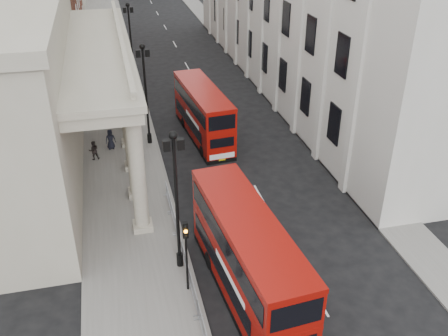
% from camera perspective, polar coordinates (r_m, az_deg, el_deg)
% --- Properties ---
extents(ground, '(260.00, 260.00, 0.00)m').
position_cam_1_polar(ground, '(26.02, -2.21, -16.56)').
color(ground, black).
rests_on(ground, ground).
extents(sidewalk_west, '(6.00, 140.00, 0.12)m').
position_cam_1_polar(sidewalk_west, '(51.32, -12.33, 7.35)').
color(sidewalk_west, slate).
rests_on(sidewalk_west, ground).
extents(sidewalk_east, '(3.00, 140.00, 0.12)m').
position_cam_1_polar(sidewalk_east, '(54.00, 5.57, 9.00)').
color(sidewalk_east, slate).
rests_on(sidewalk_east, ground).
extents(kerb, '(0.20, 140.00, 0.14)m').
position_cam_1_polar(kerb, '(51.42, -9.04, 7.73)').
color(kerb, slate).
rests_on(kerb, ground).
extents(portico_building, '(9.00, 28.00, 12.00)m').
position_cam_1_polar(portico_building, '(38.68, -23.64, 7.70)').
color(portico_building, '#A29C88').
rests_on(portico_building, ground).
extents(lamp_post_south, '(1.05, 0.44, 8.32)m').
position_cam_1_polar(lamp_post_south, '(25.94, -5.48, -2.86)').
color(lamp_post_south, black).
rests_on(lamp_post_south, sidewalk_west).
extents(lamp_post_mid, '(1.05, 0.44, 8.32)m').
position_cam_1_polar(lamp_post_mid, '(40.34, -8.96, 9.01)').
color(lamp_post_mid, black).
rests_on(lamp_post_mid, sidewalk_west).
extents(lamp_post_north, '(1.05, 0.44, 8.32)m').
position_cam_1_polar(lamp_post_north, '(55.62, -10.63, 14.50)').
color(lamp_post_north, black).
rests_on(lamp_post_north, sidewalk_west).
extents(traffic_light, '(0.28, 0.33, 4.30)m').
position_cam_1_polar(traffic_light, '(25.34, -4.37, -8.67)').
color(traffic_light, black).
rests_on(traffic_light, sidewalk_west).
extents(crowd_barriers, '(0.50, 18.75, 1.10)m').
position_cam_1_polar(crowd_barriers, '(27.10, -3.94, -12.38)').
color(crowd_barriers, gray).
rests_on(crowd_barriers, sidewalk_west).
extents(bus_near, '(3.62, 11.21, 4.76)m').
position_cam_1_polar(bus_near, '(25.53, 2.69, -10.05)').
color(bus_near, '#8A0B06').
rests_on(bus_near, ground).
extents(bus_far, '(3.35, 10.32, 4.38)m').
position_cam_1_polar(bus_far, '(42.16, -2.41, 6.41)').
color(bus_far, '#940C06').
rests_on(bus_far, ground).
extents(pedestrian_a, '(0.78, 0.66, 1.81)m').
position_cam_1_polar(pedestrian_a, '(37.84, -10.55, 0.98)').
color(pedestrian_a, black).
rests_on(pedestrian_a, sidewalk_west).
extents(pedestrian_b, '(0.82, 0.68, 1.55)m').
position_cam_1_polar(pedestrian_b, '(40.09, -14.68, 1.97)').
color(pedestrian_b, black).
rests_on(pedestrian_b, sidewalk_west).
extents(pedestrian_c, '(0.87, 0.61, 1.68)m').
position_cam_1_polar(pedestrian_c, '(41.42, -12.85, 3.22)').
color(pedestrian_c, black).
rests_on(pedestrian_c, sidewalk_west).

